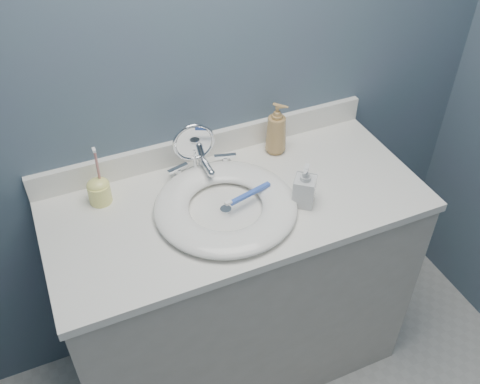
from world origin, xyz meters
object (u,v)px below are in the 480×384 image
soap_bottle_amber (276,128)px  toothbrush_holder (99,190)px  soap_bottle_clear (305,185)px  makeup_mirror (194,148)px

soap_bottle_amber → toothbrush_holder: toothbrush_holder is taller
soap_bottle_amber → soap_bottle_clear: soap_bottle_amber is taller
soap_bottle_amber → toothbrush_holder: bearing=140.0°
toothbrush_holder → soap_bottle_clear: bearing=-24.3°
soap_bottle_amber → toothbrush_holder: 0.63m
soap_bottle_amber → makeup_mirror: bearing=141.6°
soap_bottle_clear → toothbrush_holder: size_ratio=0.71×
soap_bottle_amber → soap_bottle_clear: 0.29m
makeup_mirror → toothbrush_holder: (-0.32, -0.00, -0.07)m
makeup_mirror → toothbrush_holder: same height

